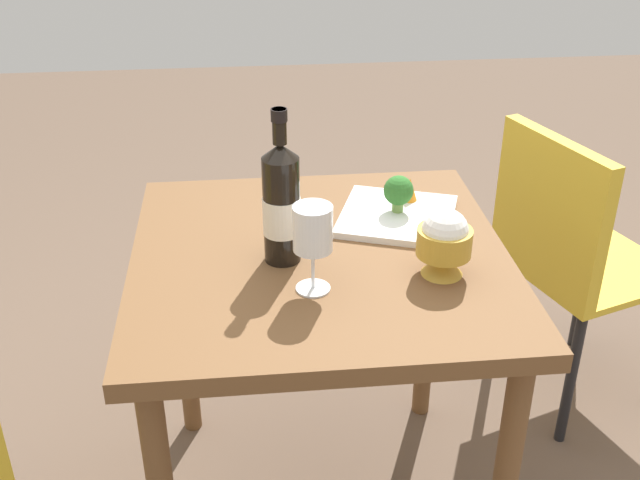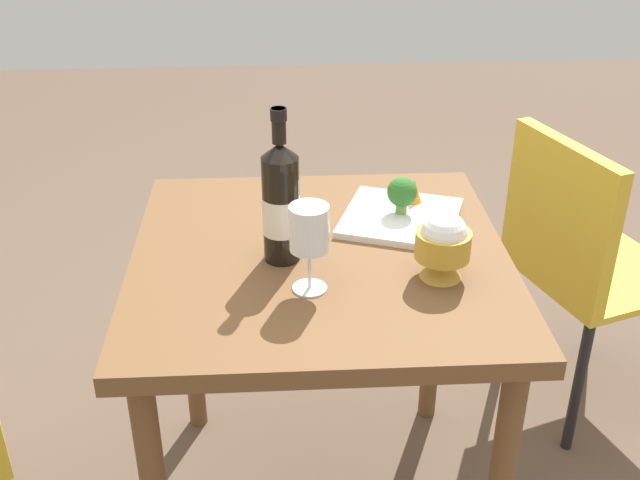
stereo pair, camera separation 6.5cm
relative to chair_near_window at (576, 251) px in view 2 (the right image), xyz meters
name	(u,v)px [view 2 (the right image)]	position (x,y,z in m)	size (l,w,h in m)	color
dining_table	(320,293)	(0.36, -0.71, 0.12)	(0.79, 0.79, 0.75)	brown
chair_near_window	(576,251)	(0.00, 0.00, 0.00)	(0.51, 0.51, 0.85)	gold
wine_bottle	(281,203)	(0.37, -0.79, 0.35)	(0.08, 0.08, 0.33)	black
wine_glass	(309,231)	(0.50, -0.74, 0.35)	(0.08, 0.08, 0.18)	white
rice_bowl	(443,244)	(0.46, -0.48, 0.30)	(0.11, 0.11, 0.14)	gold
serving_plate	(401,218)	(0.22, -0.52, 0.23)	(0.32, 0.32, 0.02)	white
broccoli_floret	(402,193)	(0.21, -0.52, 0.29)	(0.07, 0.07, 0.09)	#729E4C
carrot_garnish_left	(414,191)	(0.16, -0.48, 0.26)	(0.04, 0.04, 0.06)	orange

